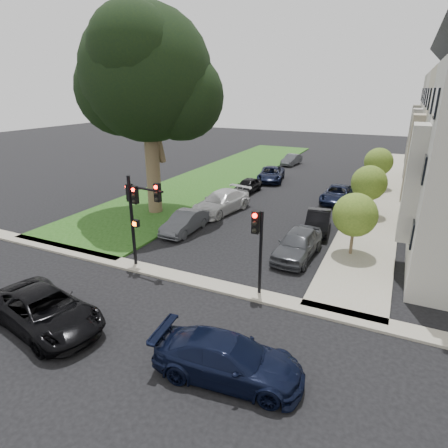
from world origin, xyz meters
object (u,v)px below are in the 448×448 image
at_px(traffic_signal_secondary, 258,237).
at_px(car_parked_0, 298,244).
at_px(eucalyptus, 146,76).
at_px(car_parked_5, 185,222).
at_px(car_parked_9, 292,160).
at_px(car_cross_far, 228,359).
at_px(small_tree_c, 379,162).
at_px(car_parked_6, 222,202).
at_px(car_parked_8, 271,174).
at_px(car_parked_1, 318,222).
at_px(car_parked_7, 248,186).
at_px(car_parked_2, 338,194).
at_px(traffic_signal_main, 137,206).
at_px(small_tree_b, 369,183).
at_px(car_cross_near, 45,311).
at_px(small_tree_a, 355,215).

xyz_separation_m(traffic_signal_secondary, car_parked_0, (0.63, 4.68, -1.98)).
bearing_deg(eucalyptus, car_parked_5, -31.44).
bearing_deg(car_parked_9, car_cross_far, -70.64).
xyz_separation_m(eucalyptus, car_parked_0, (11.70, -3.18, -8.79)).
xyz_separation_m(car_cross_far, car_parked_5, (-7.92, 10.56, -0.03)).
xyz_separation_m(eucalyptus, small_tree_c, (14.33, 14.57, -7.07)).
bearing_deg(traffic_signal_secondary, car_parked_6, 123.20).
height_order(traffic_signal_secondary, car_parked_5, traffic_signal_secondary).
relative_size(car_parked_6, car_parked_8, 1.09).
relative_size(eucalyptus, traffic_signal_secondary, 3.53).
height_order(small_tree_c, car_parked_6, small_tree_c).
xyz_separation_m(small_tree_c, car_parked_1, (-2.46, -13.32, -1.83)).
bearing_deg(car_parked_7, car_parked_5, -87.40).
bearing_deg(car_parked_2, traffic_signal_main, -110.39).
relative_size(car_parked_1, car_parked_2, 0.86).
relative_size(eucalyptus, car_cross_far, 2.88).
relative_size(small_tree_b, car_cross_near, 0.70).
height_order(car_parked_5, car_parked_7, car_parked_5).
xyz_separation_m(eucalyptus, traffic_signal_secondary, (11.07, -7.86, -6.81)).
distance_m(small_tree_c, car_parked_0, 18.02).
height_order(small_tree_b, car_parked_2, small_tree_b).
bearing_deg(car_parked_7, car_parked_9, 92.68).
distance_m(car_cross_near, car_parked_1, 16.61).
relative_size(traffic_signal_secondary, car_cross_far, 0.81).
distance_m(car_parked_6, car_parked_7, 6.00).
bearing_deg(car_cross_far, car_parked_5, 30.66).
bearing_deg(small_tree_c, car_parked_1, -100.45).
xyz_separation_m(small_tree_a, car_cross_near, (-9.74, -11.99, -1.64)).
bearing_deg(car_cross_near, car_parked_1, -14.42).
xyz_separation_m(car_cross_far, car_parked_7, (-7.91, 21.31, -0.06)).
xyz_separation_m(car_parked_5, car_parked_6, (0.32, 4.76, 0.12)).
height_order(small_tree_c, car_parked_2, small_tree_c).
bearing_deg(car_parked_2, car_parked_6, -135.86).
xyz_separation_m(eucalyptus, small_tree_a, (14.33, -1.69, -7.20)).
xyz_separation_m(small_tree_b, traffic_signal_secondary, (-3.25, -13.70, 0.30)).
bearing_deg(small_tree_b, traffic_signal_main, -125.15).
distance_m(traffic_signal_main, car_parked_1, 11.85).
height_order(small_tree_c, car_cross_far, small_tree_c).
relative_size(small_tree_b, traffic_signal_secondary, 0.94).
xyz_separation_m(traffic_signal_secondary, car_cross_near, (-6.49, -5.82, -2.03)).
distance_m(car_parked_0, car_parked_1, 4.43).
xyz_separation_m(traffic_signal_main, car_parked_6, (-0.23, 10.04, -2.52)).
distance_m(small_tree_b, car_parked_7, 10.59).
height_order(car_cross_far, car_parked_8, car_cross_far).
relative_size(car_cross_far, car_parked_8, 0.96).
bearing_deg(car_parked_9, car_parked_5, -83.22).
height_order(car_cross_far, car_parked_6, car_parked_6).
xyz_separation_m(small_tree_a, car_parked_7, (-10.16, 9.90, -1.73)).
bearing_deg(car_parked_5, traffic_signal_main, -83.58).
bearing_deg(traffic_signal_secondary, car_parked_0, 82.39).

